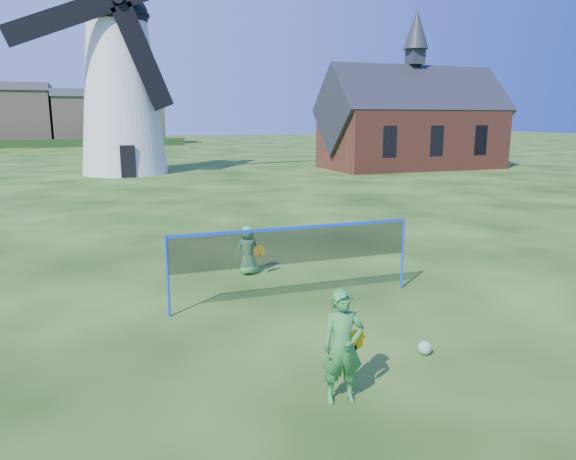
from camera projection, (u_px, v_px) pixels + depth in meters
The scene contains 7 objects.
ground at pixel (287, 312), 10.31m from camera, with size 220.00×220.00×0.00m, color black.
windmill at pixel (121, 85), 34.89m from camera, with size 13.07×5.49×17.13m.
chapel at pixel (412, 125), 39.60m from camera, with size 13.26×6.43×11.21m.
badminton_net at pixel (294, 247), 10.71m from camera, with size 5.05×0.05×1.55m.
player_girl at pixel (343, 347), 6.94m from camera, with size 0.73×0.46×1.52m.
player_boy at pixel (248, 250), 12.73m from camera, with size 0.66×0.43×1.17m.
play_ball at pixel (425, 348), 8.45m from camera, with size 0.22×0.22×0.22m, color green.
Camera 1 is at (-3.34, -9.18, 3.64)m, focal length 33.63 mm.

